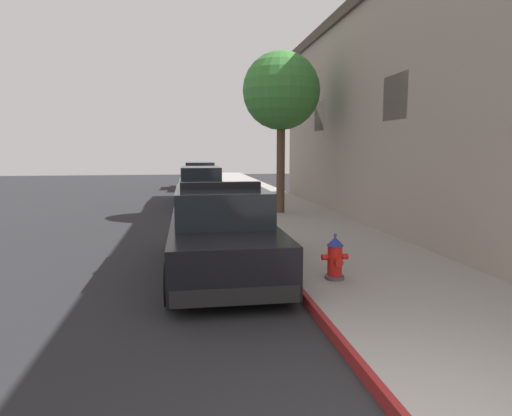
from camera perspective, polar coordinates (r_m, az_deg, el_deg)
The scene contains 9 objects.
ground_plane at distance 13.03m, azimuth -20.26°, elevation -3.54°, with size 29.96×60.00×0.20m, color #232326.
sidewalk_pavement at distance 13.18m, azimuth 6.21°, elevation -2.21°, with size 3.31×60.00×0.15m, color gray.
curb_painted_edge at distance 12.85m, azimuth -1.12°, elevation -2.42°, with size 0.08×60.00×0.15m, color maroon.
storefront_building at distance 13.17m, azimuth 28.63°, elevation 11.51°, with size 5.91×22.59×6.81m.
police_cruiser at distance 8.34m, azimuth -4.45°, elevation -3.14°, with size 1.94×4.84×1.68m.
parked_car_silver_ahead at distance 19.20m, azimuth -7.06°, elevation 2.77°, with size 1.94×4.84×1.56m.
parked_car_dark_far at distance 26.80m, azimuth -7.18°, elevation 4.06°, with size 1.94×4.84×1.56m.
fire_hydrant at distance 7.50m, azimuth 10.03°, elevation -6.31°, with size 0.44×0.40×0.76m.
street_tree at distance 15.31m, azimuth 3.23°, elevation 14.57°, with size 2.57×2.57×5.35m.
Camera 1 is at (-1.75, -2.55, 2.26)m, focal length 31.37 mm.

